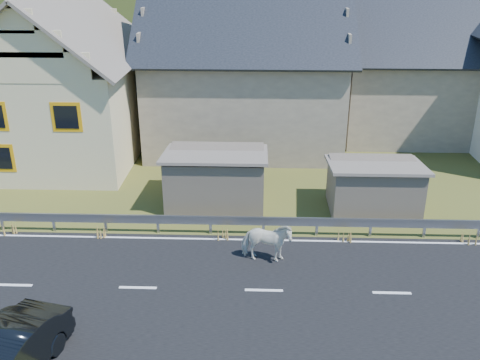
{
  "coord_description": "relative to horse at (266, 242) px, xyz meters",
  "views": [
    {
      "loc": [
        -0.25,
        -14.11,
        9.84
      ],
      "look_at": [
        -0.88,
        3.64,
        2.26
      ],
      "focal_mm": 40.0,
      "sensor_mm": 36.0,
      "label": 1
    }
  ],
  "objects": [
    {
      "name": "horse",
      "position": [
        0.0,
        0.0,
        0.0
      ],
      "size": [
        0.95,
        1.81,
        1.47
      ],
      "primitive_type": "imported",
      "rotation": [
        0.0,
        0.0,
        1.48
      ],
      "color": "silver",
      "rests_on": "road"
    },
    {
      "name": "guardrail",
      "position": [
        -0.08,
        1.93,
        -0.22
      ],
      "size": [
        28.1,
        0.09,
        0.75
      ],
      "color": "#93969B",
      "rests_on": "ground"
    },
    {
      "name": "shed_right",
      "position": [
        4.42,
        4.25,
        0.22
      ],
      "size": [
        3.8,
        2.9,
        2.2
      ],
      "primitive_type": "cube",
      "color": "#6F6253",
      "rests_on": "ground"
    },
    {
      "name": "mountain",
      "position": [
        4.92,
        178.25,
        -20.78
      ],
      "size": [
        440.0,
        280.0,
        260.0
      ],
      "primitive_type": "ellipsoid",
      "color": "#263514",
      "rests_on": "ground"
    },
    {
      "name": "lane_markings",
      "position": [
        -0.08,
        -1.75,
        -0.73
      ],
      "size": [
        60.0,
        6.6,
        0.01
      ],
      "primitive_type": "cube",
      "color": "silver",
      "rests_on": "road"
    },
    {
      "name": "ground",
      "position": [
        -0.08,
        -1.75,
        -0.78
      ],
      "size": [
        160.0,
        160.0,
        0.0
      ],
      "primitive_type": "plane",
      "color": "#353D19",
      "rests_on": "ground"
    },
    {
      "name": "road",
      "position": [
        -0.08,
        -1.75,
        -0.76
      ],
      "size": [
        60.0,
        7.0,
        0.04
      ],
      "primitive_type": "cube",
      "color": "black",
      "rests_on": "ground"
    },
    {
      "name": "shed_left",
      "position": [
        -2.08,
        4.75,
        0.32
      ],
      "size": [
        4.3,
        3.3,
        2.4
      ],
      "primitive_type": "cube",
      "color": "#6F6253",
      "rests_on": "ground"
    },
    {
      "name": "house_stone_a",
      "position": [
        -1.08,
        13.25,
        3.86
      ],
      "size": [
        10.8,
        9.8,
        8.9
      ],
      "color": "gray",
      "rests_on": "ground"
    },
    {
      "name": "house_cream",
      "position": [
        -10.09,
        10.24,
        3.58
      ],
      "size": [
        7.8,
        9.8,
        8.3
      ],
      "color": "beige",
      "rests_on": "ground"
    },
    {
      "name": "house_stone_b",
      "position": [
        8.92,
        15.25,
        3.46
      ],
      "size": [
        9.8,
        8.8,
        8.1
      ],
      "color": "gray",
      "rests_on": "ground"
    }
  ]
}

